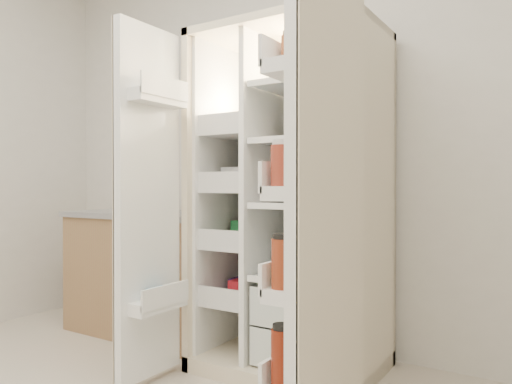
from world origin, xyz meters
The scene contains 5 objects.
wall_back centered at (0.00, 2.00, 1.35)m, with size 4.00×0.02×2.70m, color silver.
refrigerator centered at (0.19, 1.65, 0.74)m, with size 0.92×0.70×1.80m.
freezer_door centered at (-0.33, 1.05, 0.89)m, with size 0.15×0.40×1.72m.
fridge_door centered at (0.65, 0.96, 0.87)m, with size 0.17×0.58×1.72m.
kitchen_counter centered at (-0.94, 1.67, 0.40)m, with size 1.11×0.59×0.80m.
Camera 1 is at (1.40, -0.68, 0.97)m, focal length 34.00 mm.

